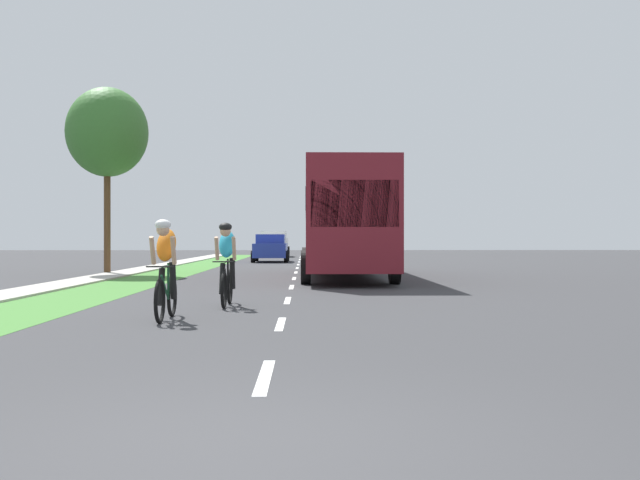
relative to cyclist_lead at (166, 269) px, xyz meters
name	(u,v)px	position (x,y,z in m)	size (l,w,h in m)	color
ground_plane	(294,278)	(1.82, 12.68, -0.81)	(120.00, 120.00, 0.00)	#38383A
grass_verge	(151,278)	(-2.83, 12.68, -0.81)	(2.07, 70.00, 0.01)	#478438
sidewalk_concrete	(100,278)	(-4.48, 12.68, -0.81)	(1.23, 70.00, 0.10)	#B2ADA3
lane_markings_center	(296,272)	(1.82, 16.68, -0.81)	(0.12, 53.49, 0.01)	white
cyclist_lead	(166,269)	(0.00, 0.00, 0.00)	(0.42, 1.72, 1.58)	black
cyclist_trailing	(227,263)	(0.70, 2.42, 0.00)	(0.42, 1.72, 1.58)	black
bus_maroon	(344,218)	(3.45, 13.07, 1.17)	(2.78, 11.60, 3.48)	maroon
sedan_blue	(271,248)	(0.25, 29.81, -0.04)	(1.98, 4.30, 1.52)	#23389E
suv_white	(274,243)	(-0.07, 41.75, 0.14)	(2.15, 4.70, 1.79)	silver
street_tree_near	(107,133)	(-5.07, 15.82, 4.34)	(2.96, 2.96, 6.81)	brown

